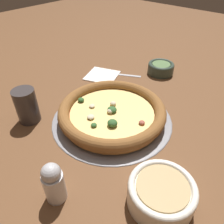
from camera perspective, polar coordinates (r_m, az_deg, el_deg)
name	(u,v)px	position (r m, az deg, el deg)	size (l,w,h in m)	color
ground_plane	(112,119)	(0.67, 0.00, -1.92)	(3.00, 3.00, 0.00)	brown
pizza_tray	(112,118)	(0.67, 0.00, -1.69)	(0.36, 0.36, 0.01)	gray
pizza	(112,112)	(0.65, -0.01, 0.03)	(0.32, 0.32, 0.04)	#A86B33
bowl_near	(161,193)	(0.48, 12.76, -19.85)	(0.14, 0.14, 0.06)	silver
bowl_far	(161,68)	(0.93, 12.63, 11.23)	(0.10, 0.10, 0.04)	#334238
drinking_cup	(27,106)	(0.69, -21.40, 1.54)	(0.06, 0.06, 0.10)	#383333
napkin	(102,75)	(0.90, -2.59, 9.62)	(0.15, 0.15, 0.01)	white
fork	(115,74)	(0.91, 0.89, 9.92)	(0.17, 0.10, 0.00)	#B7B7BC
pepper_shaker	(54,183)	(0.47, -15.02, -17.39)	(0.04, 0.04, 0.10)	silver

